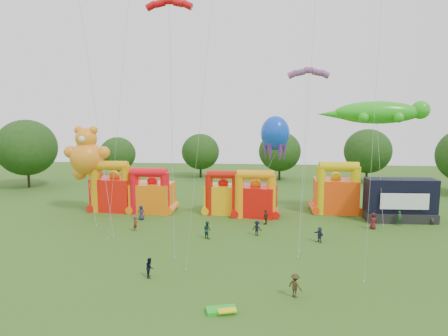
# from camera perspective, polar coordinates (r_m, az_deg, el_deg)

# --- Properties ---
(ground) EXTENTS (160.00, 160.00, 0.00)m
(ground) POSITION_cam_1_polar(r_m,az_deg,el_deg) (27.57, -3.98, -20.40)
(ground) COLOR #325618
(ground) RESTS_ON ground
(tree_ring) EXTENTS (122.26, 124.35, 12.07)m
(tree_ring) POSITION_cam_1_polar(r_m,az_deg,el_deg) (26.02, -6.46, -7.32)
(tree_ring) COLOR #352314
(tree_ring) RESTS_ON ground
(bouncy_castle_0) EXTENTS (5.85, 4.89, 6.91)m
(bouncy_castle_0) POSITION_cam_1_polar(r_m,az_deg,el_deg) (56.17, -15.40, -3.21)
(bouncy_castle_0) COLOR red
(bouncy_castle_0) RESTS_ON ground
(bouncy_castle_1) EXTENTS (5.55, 4.57, 6.10)m
(bouncy_castle_1) POSITION_cam_1_polar(r_m,az_deg,el_deg) (54.16, -10.23, -3.78)
(bouncy_castle_1) COLOR orange
(bouncy_castle_1) RESTS_ON ground
(bouncy_castle_2) EXTENTS (4.81, 4.03, 5.81)m
(bouncy_castle_2) POSITION_cam_1_polar(r_m,az_deg,el_deg) (52.58, -0.15, -4.09)
(bouncy_castle_2) COLOR #F8AC0D
(bouncy_castle_2) RESTS_ON ground
(bouncy_castle_3) EXTENTS (5.82, 5.01, 6.11)m
(bouncy_castle_3) POSITION_cam_1_polar(r_m,az_deg,el_deg) (51.36, 4.50, -4.29)
(bouncy_castle_3) COLOR red
(bouncy_castle_3) RESTS_ON ground
(bouncy_castle_4) EXTENTS (5.89, 4.85, 6.93)m
(bouncy_castle_4) POSITION_cam_1_polar(r_m,az_deg,el_deg) (55.11, 15.68, -3.42)
(bouncy_castle_4) COLOR #FE470D
(bouncy_castle_4) RESTS_ON ground
(stage_trailer) EXTENTS (8.27, 3.33, 5.24)m
(stage_trailer) POSITION_cam_1_polar(r_m,az_deg,el_deg) (53.35, 23.85, -4.26)
(stage_trailer) COLOR black
(stage_trailer) RESTS_ON ground
(teddy_bear_kite) EXTENTS (7.03, 9.12, 11.55)m
(teddy_bear_kite) POSITION_cam_1_polar(r_m,az_deg,el_deg) (54.25, -18.66, -1.27)
(teddy_bear_kite) COLOR orange
(teddy_bear_kite) RESTS_ON ground
(gecko_kite) EXTENTS (13.73, 7.96, 14.73)m
(gecko_kite) POSITION_cam_1_polar(r_m,az_deg,el_deg) (53.20, 21.12, 5.95)
(gecko_kite) COLOR green
(gecko_kite) RESTS_ON ground
(octopus_kite) EXTENTS (5.82, 3.64, 12.86)m
(octopus_kite) POSITION_cam_1_polar(r_m,az_deg,el_deg) (51.01, 6.27, 1.33)
(octopus_kite) COLOR blue
(octopus_kite) RESTS_ON ground
(parafoil_kites) EXTENTS (29.59, 11.76, 30.27)m
(parafoil_kites) POSITION_cam_1_polar(r_m,az_deg,el_deg) (41.83, -8.91, 7.33)
(parafoil_kites) COLOR red
(parafoil_kites) RESTS_ON ground
(diamond_kites) EXTENTS (26.52, 15.31, 39.28)m
(diamond_kites) POSITION_cam_1_polar(r_m,az_deg,el_deg) (37.90, 3.20, 12.51)
(diamond_kites) COLOR red
(diamond_kites) RESTS_ON ground
(folded_kite_bundle) EXTENTS (2.20, 1.52, 0.31)m
(folded_kite_bundle) POSITION_cam_1_polar(r_m,az_deg,el_deg) (27.97, -0.27, -19.64)
(folded_kite_bundle) COLOR green
(folded_kite_bundle) RESTS_ON ground
(spectator_0) EXTENTS (0.94, 0.66, 1.84)m
(spectator_0) POSITION_cam_1_polar(r_m,az_deg,el_deg) (50.56, -11.74, -6.26)
(spectator_0) COLOR #2A2640
(spectator_0) RESTS_ON ground
(spectator_1) EXTENTS (0.53, 0.66, 1.58)m
(spectator_1) POSITION_cam_1_polar(r_m,az_deg,el_deg) (46.15, -12.57, -7.80)
(spectator_1) COLOR #592219
(spectator_1) RESTS_ON ground
(spectator_2) EXTENTS (1.12, 1.11, 1.83)m
(spectator_2) POSITION_cam_1_polar(r_m,az_deg,el_deg) (42.47, -2.42, -8.81)
(spectator_2) COLOR #183C29
(spectator_2) RESTS_ON ground
(spectator_3) EXTENTS (1.18, 0.95, 1.59)m
(spectator_3) POSITION_cam_1_polar(r_m,az_deg,el_deg) (43.55, 4.73, -8.57)
(spectator_3) COLOR black
(spectator_3) RESTS_ON ground
(spectator_4) EXTENTS (0.84, 1.12, 1.77)m
(spectator_4) POSITION_cam_1_polar(r_m,az_deg,el_deg) (47.84, 5.99, -6.98)
(spectator_4) COLOR #362D15
(spectator_4) RESTS_ON ground
(spectator_5) EXTENTS (1.10, 1.53, 1.60)m
(spectator_5) POSITION_cam_1_polar(r_m,az_deg,el_deg) (42.36, 13.48, -9.23)
(spectator_5) COLOR #292B45
(spectator_5) RESTS_ON ground
(spectator_6) EXTENTS (0.94, 0.63, 1.88)m
(spectator_6) POSITION_cam_1_polar(r_m,az_deg,el_deg) (48.73, 20.53, -7.10)
(spectator_6) COLOR #50161C
(spectator_6) RESTS_ON ground
(spectator_7) EXTENTS (0.74, 0.64, 1.72)m
(spectator_7) POSITION_cam_1_polar(r_m,az_deg,el_deg) (51.49, 23.82, -6.58)
(spectator_7) COLOR #1A421F
(spectator_7) RESTS_ON ground
(spectator_8) EXTENTS (0.74, 0.88, 1.59)m
(spectator_8) POSITION_cam_1_polar(r_m,az_deg,el_deg) (33.45, -10.55, -13.80)
(spectator_8) COLOR black
(spectator_8) RESTS_ON ground
(spectator_9) EXTENTS (1.26, 1.23, 1.74)m
(spectator_9) POSITION_cam_1_polar(r_m,az_deg,el_deg) (30.07, 10.14, -16.18)
(spectator_9) COLOR #392B16
(spectator_9) RESTS_ON ground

